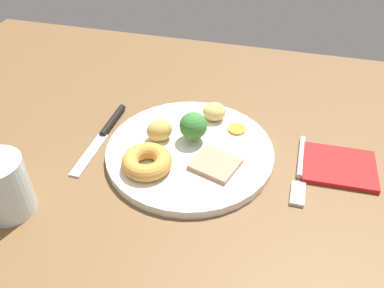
{
  "coord_description": "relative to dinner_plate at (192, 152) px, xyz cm",
  "views": [
    {
      "loc": [
        -12.64,
        46.36,
        47.01
      ],
      "look_at": [
        -0.36,
        -1.53,
        6.0
      ],
      "focal_mm": 38.5,
      "sensor_mm": 36.0,
      "label": 1
    }
  ],
  "objects": [
    {
      "name": "roast_potato_left",
      "position": [
        -1.66,
        -8.83,
        2.17
      ],
      "size": [
        4.66,
        4.48,
        2.93
      ],
      "primitive_type": "ellipsoid",
      "rotation": [
        0.0,
        0.0,
        4.92
      ],
      "color": "#D8B260",
      "rests_on": "dinner_plate"
    },
    {
      "name": "meat_slice_main",
      "position": [
        -4.37,
        2.94,
        1.1
      ],
      "size": [
        8.03,
        7.63,
        0.8
      ],
      "primitive_type": "cube",
      "rotation": [
        0.0,
        0.0,
        5.97
      ],
      "color": "tan",
      "rests_on": "dinner_plate"
    },
    {
      "name": "carrot_coin_front",
      "position": [
        -6.05,
        -6.52,
        0.9
      ],
      "size": [
        2.95,
        2.95,
        0.4
      ],
      "primitive_type": "cylinder",
      "color": "orange",
      "rests_on": "dinner_plate"
    },
    {
      "name": "broccoli_floret",
      "position": [
        0.55,
        -2.25,
        3.49
      ],
      "size": [
        4.45,
        4.45,
        5.07
      ],
      "color": "#8CB766",
      "rests_on": "dinner_plate"
    },
    {
      "name": "folded_napkin",
      "position": [
        -22.67,
        -2.72,
        -0.3
      ],
      "size": [
        11.2,
        9.24,
        0.8
      ],
      "primitive_type": "cube",
      "rotation": [
        0.0,
        0.0,
        0.02
      ],
      "color": "red",
      "rests_on": "dining_table"
    },
    {
      "name": "dinner_plate",
      "position": [
        0.0,
        0.0,
        0.0
      ],
      "size": [
        26.47,
        26.47,
        1.4
      ],
      "primitive_type": "cylinder",
      "color": "white",
      "rests_on": "dining_table"
    },
    {
      "name": "dining_table",
      "position": [
        0.36,
        1.53,
        -2.5
      ],
      "size": [
        120.0,
        84.0,
        3.6
      ],
      "primitive_type": "cube",
      "color": "brown",
      "rests_on": "ground"
    },
    {
      "name": "yorkshire_pudding",
      "position": [
        5.38,
        5.92,
        1.96
      ],
      "size": [
        7.53,
        7.53,
        2.53
      ],
      "primitive_type": "torus",
      "color": "#C68938",
      "rests_on": "dinner_plate"
    },
    {
      "name": "fork",
      "position": [
        -16.87,
        -0.2,
        -0.31
      ],
      "size": [
        2.04,
        15.26,
        0.9
      ],
      "rotation": [
        0.0,
        0.0,
        1.56
      ],
      "color": "silver",
      "rests_on": "dining_table"
    },
    {
      "name": "water_glass",
      "position": [
        21.58,
        17.05,
        3.61
      ],
      "size": [
        7.08,
        7.08,
        8.62
      ],
      "primitive_type": "cylinder",
      "color": "silver",
      "rests_on": "dining_table"
    },
    {
      "name": "knife",
      "position": [
        15.7,
        -1.66,
        -0.25
      ],
      "size": [
        1.99,
        18.53,
        1.2
      ],
      "rotation": [
        0.0,
        0.0,
        1.54
      ],
      "color": "black",
      "rests_on": "dining_table"
    },
    {
      "name": "roast_potato_right",
      "position": [
        5.67,
        -1.14,
        2.46
      ],
      "size": [
        5.4,
        5.22,
        3.53
      ],
      "primitive_type": "ellipsoid",
      "rotation": [
        0.0,
        0.0,
        0.63
      ],
      "color": "tan",
      "rests_on": "dinner_plate"
    }
  ]
}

